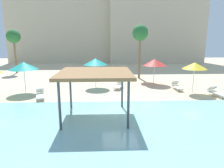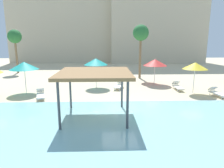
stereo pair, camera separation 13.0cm
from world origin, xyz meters
The scene contains 15 objects.
ground_plane centered at (0.00, 0.00, 0.00)m, with size 80.00×80.00×0.00m, color beige.
lagoon_water centered at (0.00, -5.25, 0.02)m, with size 44.00×13.50×0.04m, color #8CC6CC.
shade_pavilion centered at (-1.64, -1.61, 2.67)m, with size 4.27×4.27×2.84m.
beach_umbrella_teal_0 centered at (-1.94, 6.61, 2.57)m, with size 2.33×2.33×2.89m.
beach_umbrella_red_2 centered at (4.27, 7.80, 2.34)m, with size 2.50×2.50×2.69m.
beach_umbrella_teal_5 centered at (-8.19, 4.61, 2.44)m, with size 2.46×2.46×2.78m.
beach_umbrella_yellow_6 centered at (6.87, 3.97, 2.45)m, with size 2.13×2.13×2.74m.
lounge_chair_0 centered at (0.32, 5.93, 0.33)m, with size 1.11×1.99×0.74m.
lounge_chair_1 centered at (5.90, 5.23, 0.33)m, with size 0.64×1.91×0.74m.
lounge_chair_2 centered at (8.40, 2.78, 0.33)m, with size 0.93×1.97×0.74m.
lounge_chair_3 centered at (-6.29, 2.65, 0.33)m, with size 1.14×1.99×0.74m.
palm_tree_0 centered at (3.25, 11.24, 5.33)m, with size 1.90×1.90×6.45m.
palm_tree_1 centered at (-13.68, 16.10, 5.00)m, with size 1.90×1.90×6.09m.
hotel_block_0 centered at (-9.67, 33.14, 7.24)m, with size 21.62×9.48×14.48m, color beige.
hotel_block_1 centered at (9.64, 31.02, 9.26)m, with size 18.89×9.20×18.52m, color beige.
Camera 2 is at (-1.01, -13.46, 4.68)m, focal length 32.51 mm.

